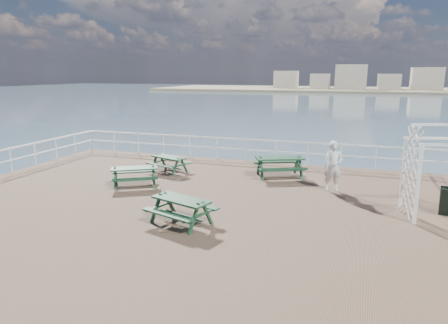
% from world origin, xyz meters
% --- Properties ---
extents(ground, '(18.00, 14.00, 0.30)m').
position_xyz_m(ground, '(0.00, 0.00, -0.15)').
color(ground, brown).
rests_on(ground, ground).
extents(sea_backdrop, '(300.00, 300.00, 9.20)m').
position_xyz_m(sea_backdrop, '(12.54, 134.07, -0.51)').
color(sea_backdrop, '#395461').
rests_on(sea_backdrop, ground).
extents(railing, '(17.77, 13.76, 1.10)m').
position_xyz_m(railing, '(-0.07, 2.57, 0.87)').
color(railing, silver).
rests_on(railing, ground).
extents(picnic_table_a, '(2.14, 2.02, 0.82)m').
position_xyz_m(picnic_table_a, '(-2.78, 1.25, 0.52)').
color(picnic_table_a, '#12331C').
rests_on(picnic_table_a, ground).
extents(picnic_table_b, '(1.91, 1.73, 0.76)m').
position_xyz_m(picnic_table_b, '(-2.55, 3.67, 0.49)').
color(picnic_table_b, '#12331C').
rests_on(picnic_table_b, ground).
extents(picnic_table_c, '(2.37, 2.19, 0.93)m').
position_xyz_m(picnic_table_c, '(2.13, 4.34, 0.59)').
color(picnic_table_c, '#12331C').
rests_on(picnic_table_c, ground).
extents(picnic_table_d, '(2.07, 1.85, 0.84)m').
position_xyz_m(picnic_table_d, '(0.48, -1.69, 0.54)').
color(picnic_table_d, '#12331C').
rests_on(picnic_table_d, ground).
extents(trellis_arbor, '(2.48, 1.73, 2.79)m').
position_xyz_m(trellis_arbor, '(7.60, 1.19, 1.24)').
color(trellis_arbor, silver).
rests_on(trellis_arbor, ground).
extents(person, '(0.75, 0.59, 1.82)m').
position_xyz_m(person, '(4.32, 3.00, 0.91)').
color(person, silver).
rests_on(person, ground).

